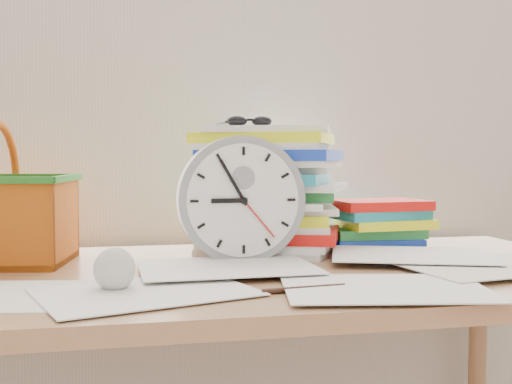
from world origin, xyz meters
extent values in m
cube|color=silver|center=(0.00, 1.98, 1.30)|extent=(2.40, 0.01, 2.50)
cube|color=#9D6F49|center=(0.00, 1.60, 0.73)|extent=(1.40, 0.70, 0.03)
cylinder|color=gray|center=(0.00, 1.67, 0.87)|extent=(0.25, 0.05, 0.25)
sphere|color=silver|center=(-0.24, 1.46, 0.78)|extent=(0.07, 0.07, 0.07)
cylinder|color=black|center=(0.04, 1.39, 0.75)|extent=(0.14, 0.03, 0.01)
camera|label=1|loc=(-0.23, 0.45, 0.96)|focal=45.00mm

